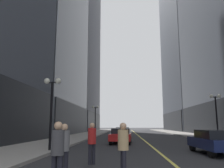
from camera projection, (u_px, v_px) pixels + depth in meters
ground_plane at (137, 135)px, 38.53m from camera, size 200.00×200.00×0.00m
sidewalk_left at (88, 134)px, 39.00m from camera, size 4.50×78.00×0.15m
sidewalk_right at (188, 134)px, 38.08m from camera, size 4.50×78.00×0.15m
lane_centre_stripe at (137, 135)px, 38.53m from camera, size 0.16×70.00×0.01m
building_left_far at (71, 21)px, 69.80m from camera, size 15.15×26.00×65.27m
building_right_far at (193, 14)px, 68.00m from camera, size 15.35×26.00×67.81m
car_navy at (214, 141)px, 12.83m from camera, size 1.85×4.34×1.32m
car_red at (121, 135)px, 20.24m from camera, size 1.94×4.52×1.32m
car_yellow at (122, 132)px, 28.07m from camera, size 1.86×4.70×1.32m
pedestrian_in_tan_trench at (123, 145)px, 7.32m from camera, size 0.42×0.42×1.66m
pedestrian_in_grey_suit at (64, 146)px, 7.19m from camera, size 0.36×0.36×1.63m
pedestrian_with_orange_bag at (57, 149)px, 6.01m from camera, size 0.39×0.39×1.68m
pedestrian_in_red_jacket at (92, 140)px, 9.61m from camera, size 0.45×0.45×1.68m
street_lamp_left_near at (52, 97)px, 14.03m from camera, size 1.06×0.36×4.43m
street_lamp_left_far at (95, 114)px, 34.36m from camera, size 1.06×0.36×4.43m
street_lamp_right_mid at (216, 107)px, 21.38m from camera, size 1.06×0.36×4.43m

